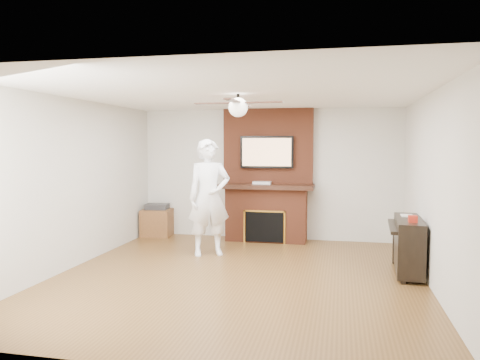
% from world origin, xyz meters
% --- Properties ---
extents(room_shell, '(5.36, 5.86, 2.86)m').
position_xyz_m(room_shell, '(0.00, 0.00, 1.25)').
color(room_shell, '#563819').
rests_on(room_shell, ground).
extents(fireplace, '(1.78, 0.64, 2.50)m').
position_xyz_m(fireplace, '(0.00, 2.55, 1.00)').
color(fireplace, brown).
rests_on(fireplace, ground).
extents(tv, '(1.00, 0.08, 0.60)m').
position_xyz_m(tv, '(0.00, 2.50, 1.68)').
color(tv, black).
rests_on(tv, fireplace).
extents(ceiling_fan, '(1.21, 1.21, 0.31)m').
position_xyz_m(ceiling_fan, '(-0.00, 0.00, 2.33)').
color(ceiling_fan, black).
rests_on(ceiling_fan, room_shell).
extents(person, '(0.84, 0.73, 1.91)m').
position_xyz_m(person, '(-0.74, 1.15, 0.95)').
color(person, white).
rests_on(person, ground).
extents(side_table, '(0.62, 0.62, 0.65)m').
position_xyz_m(side_table, '(-2.20, 2.48, 0.30)').
color(side_table, brown).
rests_on(side_table, ground).
extents(piano, '(0.51, 1.22, 0.87)m').
position_xyz_m(piano, '(2.31, 0.66, 0.42)').
color(piano, black).
rests_on(piano, ground).
extents(cable_box, '(0.34, 0.20, 0.05)m').
position_xyz_m(cable_box, '(-0.08, 2.45, 1.10)').
color(cable_box, silver).
rests_on(cable_box, fireplace).
extents(candle_orange, '(0.08, 0.08, 0.13)m').
position_xyz_m(candle_orange, '(-0.21, 2.30, 0.07)').
color(candle_orange, gold).
rests_on(candle_orange, ground).
extents(candle_cream, '(0.09, 0.09, 0.09)m').
position_xyz_m(candle_cream, '(0.08, 2.30, 0.05)').
color(candle_cream, beige).
rests_on(candle_cream, ground).
extents(candle_blue, '(0.06, 0.06, 0.08)m').
position_xyz_m(candle_blue, '(0.17, 2.30, 0.04)').
color(candle_blue, '#2F688F').
rests_on(candle_blue, ground).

